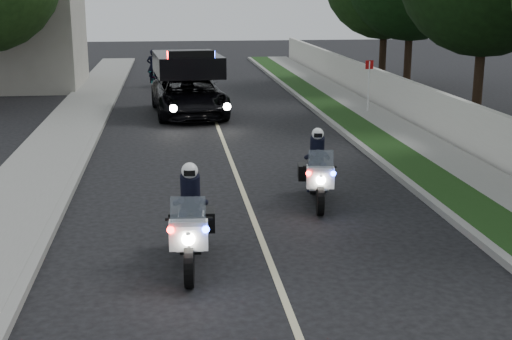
% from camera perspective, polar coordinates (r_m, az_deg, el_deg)
% --- Properties ---
extents(ground, '(120.00, 120.00, 0.00)m').
position_cam_1_polar(ground, '(11.33, 2.10, -9.92)').
color(ground, black).
rests_on(ground, ground).
extents(curb_right, '(0.20, 60.00, 0.15)m').
position_cam_1_polar(curb_right, '(21.50, 8.66, 1.85)').
color(curb_right, gray).
rests_on(curb_right, ground).
extents(grass_verge, '(1.20, 60.00, 0.16)m').
position_cam_1_polar(grass_verge, '(21.70, 10.44, 1.90)').
color(grass_verge, '#193814').
rests_on(grass_verge, ground).
extents(sidewalk_right, '(1.40, 60.00, 0.16)m').
position_cam_1_polar(sidewalk_right, '(22.12, 13.66, 1.96)').
color(sidewalk_right, gray).
rests_on(sidewalk_right, ground).
extents(property_wall, '(0.22, 60.00, 1.50)m').
position_cam_1_polar(property_wall, '(22.37, 16.16, 3.69)').
color(property_wall, beige).
rests_on(property_wall, ground).
extents(curb_left, '(0.20, 60.00, 0.15)m').
position_cam_1_polar(curb_left, '(20.85, -13.60, 1.22)').
color(curb_left, gray).
rests_on(curb_left, ground).
extents(sidewalk_left, '(2.00, 60.00, 0.16)m').
position_cam_1_polar(sidewalk_left, '(21.00, -16.58, 1.12)').
color(sidewalk_left, gray).
rests_on(sidewalk_left, ground).
extents(lane_marking, '(0.12, 50.00, 0.01)m').
position_cam_1_polar(lane_marking, '(20.79, -2.29, 1.37)').
color(lane_marking, '#BFB78C').
rests_on(lane_marking, ground).
extents(police_moto_left, '(0.90, 2.19, 1.83)m').
position_cam_1_polar(police_moto_left, '(12.42, -5.27, -7.74)').
color(police_moto_left, silver).
rests_on(police_moto_left, ground).
extents(police_moto_right, '(0.97, 2.10, 1.72)m').
position_cam_1_polar(police_moto_right, '(15.94, 4.97, -2.71)').
color(police_moto_right, white).
rests_on(police_moto_right, ground).
extents(police_suv, '(3.06, 5.85, 2.75)m').
position_cam_1_polar(police_suv, '(27.50, -5.46, 4.49)').
color(police_suv, black).
rests_on(police_suv, ground).
extents(bicycle, '(0.72, 1.61, 0.81)m').
position_cam_1_polar(bicycle, '(36.07, -8.33, 6.73)').
color(bicycle, black).
rests_on(bicycle, ground).
extents(cyclist, '(0.61, 0.41, 1.68)m').
position_cam_1_polar(cyclist, '(36.07, -8.33, 6.73)').
color(cyclist, black).
rests_on(cyclist, ground).
extents(sign_post, '(0.40, 0.40, 2.18)m').
position_cam_1_polar(sign_post, '(27.78, 9.07, 4.48)').
color(sign_post, red).
rests_on(sign_post, ground).
extents(tree_right_c, '(7.02, 7.02, 10.68)m').
position_cam_1_polar(tree_right_c, '(27.99, 17.45, 4.07)').
color(tree_right_c, black).
rests_on(tree_right_c, ground).
extents(tree_right_d, '(7.74, 7.74, 10.60)m').
position_cam_1_polar(tree_right_d, '(37.40, 10.18, 6.92)').
color(tree_right_d, '#1B3D14').
rests_on(tree_right_d, ground).
extents(tree_right_e, '(8.44, 8.44, 10.84)m').
position_cam_1_polar(tree_right_e, '(35.68, 12.14, 6.49)').
color(tree_right_e, black).
rests_on(tree_right_e, ground).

